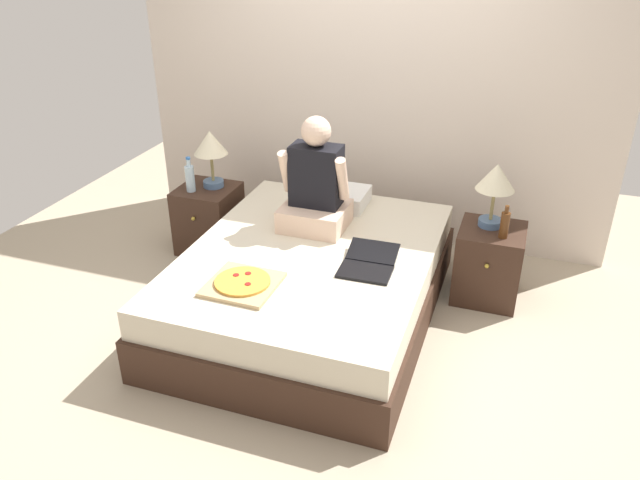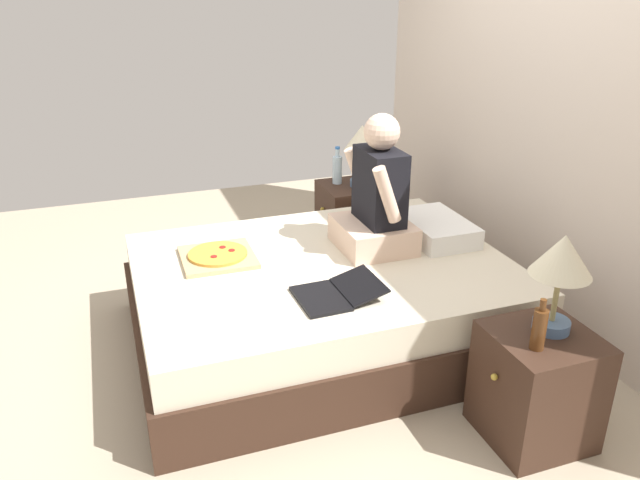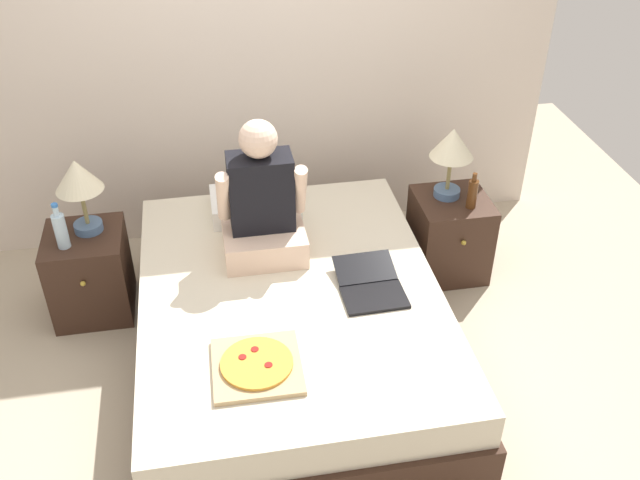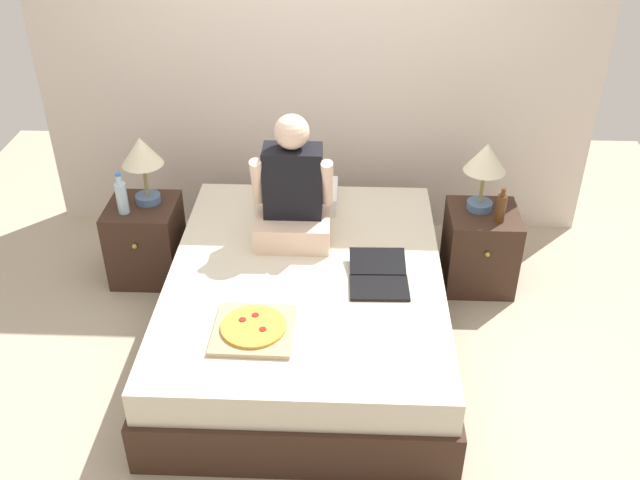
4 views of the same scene
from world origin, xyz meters
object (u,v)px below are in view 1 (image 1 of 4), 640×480
at_px(nightstand_right, 488,263).
at_px(person_seated, 316,188).
at_px(bed, 311,284).
at_px(laptop, 368,265).
at_px(beer_bottle, 505,224).
at_px(pizza_box, 243,283).
at_px(lamp_on_right_nightstand, 496,182).
at_px(water_bottle, 190,178).
at_px(nightstand_left, 209,219).
at_px(lamp_on_left_nightstand, 210,147).

height_order(nightstand_right, person_seated, person_seated).
bearing_deg(bed, laptop, -12.37).
xyz_separation_m(nightstand_right, laptop, (-0.69, -0.72, 0.25)).
xyz_separation_m(nightstand_right, beer_bottle, (0.07, -0.10, 0.36)).
bearing_deg(laptop, nightstand_right, 46.19).
bearing_deg(pizza_box, lamp_on_right_nightstand, 43.22).
bearing_deg(water_bottle, nightstand_left, 48.35).
distance_m(lamp_on_right_nightstand, person_seated, 1.20).
bearing_deg(water_bottle, lamp_on_right_nightstand, 3.58).
relative_size(laptop, pizza_box, 1.04).
distance_m(lamp_on_left_nightstand, nightstand_right, 2.23).
bearing_deg(water_bottle, bed, -24.54).
xyz_separation_m(bed, nightstand_left, (-1.09, 0.63, 0.02)).
distance_m(bed, lamp_on_left_nightstand, 1.40).
bearing_deg(laptop, lamp_on_right_nightstand, 49.39).
height_order(nightstand_left, beer_bottle, beer_bottle).
xyz_separation_m(water_bottle, nightstand_right, (2.27, 0.09, -0.38)).
bearing_deg(beer_bottle, lamp_on_left_nightstand, 176.13).
bearing_deg(person_seated, laptop, -41.95).
xyz_separation_m(lamp_on_left_nightstand, lamp_on_right_nightstand, (2.12, 0.00, 0.00)).
bearing_deg(lamp_on_left_nightstand, beer_bottle, -3.87).
height_order(nightstand_left, lamp_on_left_nightstand, lamp_on_left_nightstand).
distance_m(nightstand_left, water_bottle, 0.40).
xyz_separation_m(nightstand_left, pizza_box, (0.87, -1.16, 0.25)).
relative_size(bed, laptop, 4.91).
xyz_separation_m(lamp_on_left_nightstand, laptop, (1.46, -0.77, -0.34)).
bearing_deg(nightstand_left, lamp_on_left_nightstand, 51.37).
distance_m(water_bottle, pizza_box, 1.44).
bearing_deg(person_seated, beer_bottle, 7.55).
xyz_separation_m(lamp_on_right_nightstand, pizza_box, (-1.29, -1.21, -0.35)).
bearing_deg(beer_bottle, lamp_on_right_nightstand, 123.69).
height_order(bed, lamp_on_left_nightstand, lamp_on_left_nightstand).
height_order(lamp_on_left_nightstand, pizza_box, lamp_on_left_nightstand).
bearing_deg(bed, lamp_on_right_nightstand, 32.42).
relative_size(lamp_on_right_nightstand, beer_bottle, 1.96).
xyz_separation_m(laptop, pizza_box, (-0.64, -0.45, -0.00)).
bearing_deg(nightstand_right, person_seated, -167.35).
bearing_deg(water_bottle, laptop, -21.57).
distance_m(bed, laptop, 0.50).
xyz_separation_m(beer_bottle, person_seated, (-1.26, -0.17, 0.15)).
distance_m(lamp_on_left_nightstand, person_seated, 1.02).
xyz_separation_m(lamp_on_left_nightstand, pizza_box, (0.83, -1.21, -0.35)).
xyz_separation_m(nightstand_left, lamp_on_right_nightstand, (2.16, 0.05, 0.59)).
bearing_deg(beer_bottle, nightstand_right, 125.01).
distance_m(laptop, pizza_box, 0.78).
distance_m(person_seated, pizza_box, 0.95).
relative_size(beer_bottle, pizza_box, 0.57).
distance_m(nightstand_left, nightstand_right, 2.19).
height_order(lamp_on_left_nightstand, lamp_on_right_nightstand, same).
xyz_separation_m(nightstand_right, lamp_on_right_nightstand, (-0.03, 0.05, 0.59)).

